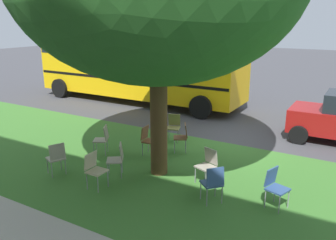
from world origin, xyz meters
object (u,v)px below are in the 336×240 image
at_px(chair_2, 148,138).
at_px(chair_8, 208,163).
at_px(chair_4, 174,125).
at_px(chair_7, 213,182).
at_px(chair_1, 182,135).
at_px(chair_9, 94,168).
at_px(chair_6, 103,138).
at_px(school_bus, 137,66).
at_px(chair_5, 275,185).
at_px(chair_0, 117,157).
at_px(chair_3, 56,156).

distance_m(chair_2, chair_8, 2.43).
relative_size(chair_4, chair_8, 1.00).
bearing_deg(chair_7, chair_1, -50.07).
bearing_deg(chair_4, chair_1, 133.92).
height_order(chair_8, chair_9, same).
bearing_deg(chair_1, chair_7, 129.93).
xyz_separation_m(chair_6, chair_9, (-1.26, 1.78, 0.00)).
bearing_deg(chair_6, chair_8, 177.05).
bearing_deg(chair_4, school_bus, -43.48).
bearing_deg(chair_5, chair_7, 23.44).
relative_size(chair_0, school_bus, 0.08).
relative_size(chair_6, chair_9, 1.00).
bearing_deg(chair_4, chair_6, 60.99).
xyz_separation_m(chair_1, chair_2, (0.76, 0.76, 0.00)).
bearing_deg(chair_8, chair_4, -45.88).
xyz_separation_m(chair_2, chair_3, (1.26, 2.37, 0.00)).
relative_size(chair_1, chair_6, 1.00).
relative_size(chair_2, chair_3, 1.00).
bearing_deg(chair_3, chair_2, -118.04).
bearing_deg(school_bus, chair_3, 110.83).
bearing_deg(chair_9, chair_8, -144.23).
bearing_deg(chair_9, chair_3, -2.06).
distance_m(chair_1, chair_4, 1.07).
bearing_deg(chair_3, chair_8, -156.36).
height_order(chair_8, school_bus, school_bus).
distance_m(chair_4, chair_9, 3.96).
height_order(chair_9, school_bus, school_bus).
bearing_deg(chair_1, chair_6, 35.65).
distance_m(chair_9, school_bus, 9.25).
bearing_deg(chair_8, chair_2, -19.64).
bearing_deg(chair_4, chair_9, 90.80).
height_order(chair_2, chair_4, same).
relative_size(chair_0, chair_5, 1.00).
height_order(chair_0, chair_5, same).
relative_size(chair_3, chair_5, 1.00).
distance_m(chair_2, chair_4, 1.54).
xyz_separation_m(chair_3, chair_6, (-0.07, -1.74, 0.00)).
distance_m(chair_1, chair_7, 3.19).
distance_m(chair_1, chair_6, 2.40).
height_order(chair_1, chair_4, same).
xyz_separation_m(chair_2, chair_8, (-2.29, 0.82, 0.00)).
distance_m(chair_0, chair_5, 3.90).
bearing_deg(chair_7, chair_3, 9.64).
distance_m(chair_2, chair_6, 1.35).
bearing_deg(chair_7, chair_6, -14.66).
relative_size(chair_0, chair_1, 1.00).
relative_size(chair_6, chair_8, 1.00).
relative_size(chair_3, chair_7, 1.00).
distance_m(chair_1, chair_9, 3.26).
bearing_deg(chair_6, chair_1, -144.35).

